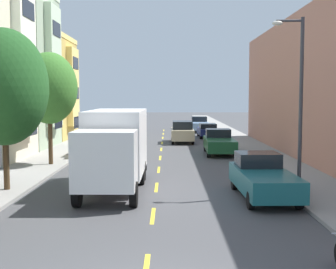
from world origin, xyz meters
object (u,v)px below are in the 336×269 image
Objects in this scene: street_tree_second at (5,87)px; delivery_box_truck at (116,146)px; street_lamp at (298,92)px; parked_sedan_navy at (208,130)px; parked_suv_silver at (134,119)px; parked_pickup_sky at (200,125)px; parked_sedan_white at (111,137)px; parked_sedan_black at (128,125)px; parked_pickup_teal at (263,177)px; parked_pickup_forest at (220,142)px; moving_champagne_sedan at (183,132)px; parked_wagon_red at (199,122)px; parked_suv_orange at (97,142)px; street_tree_third at (50,88)px.

street_tree_second is 0.90× the size of delivery_box_truck.
parked_sedan_navy is at bearing 93.17° from street_lamp.
parked_suv_silver reaches higher than parked_pickup_sky.
street_lamp is 22.06m from parked_sedan_white.
parked_pickup_teal is (8.67, -35.07, 0.08)m from parked_sedan_black.
street_tree_second is 1.51× the size of parked_sedan_white.
street_lamp is (12.36, -0.19, -0.20)m from street_tree_second.
parked_sedan_black is 0.85× the size of parked_pickup_forest.
street_tree_second is 1.43× the size of moving_champagne_sedan.
parked_wagon_red is 1.04× the size of parked_sedan_white.
delivery_box_truck is 26.55m from parked_sedan_navy.
parked_suv_orange is 11.23m from moving_champagne_sedan.
street_tree_second reaches higher than parked_sedan_white.
parked_sedan_black is 36.12m from parked_pickup_teal.
street_tree_third is (0.00, 7.42, 0.08)m from street_tree_second.
parked_wagon_red is 0.89× the size of parked_pickup_teal.
parked_suv_orange is (-0.12, -6.92, 0.24)m from parked_sedan_white.
parked_pickup_forest is at bearing -74.26° from parked_suv_silver.
parked_sedan_navy is 0.85× the size of parked_pickup_teal.
parked_sedan_black is 1.00× the size of parked_sedan_navy.
parked_pickup_teal is (6.20, -1.53, -1.14)m from delivery_box_truck.
parked_suv_silver reaches higher than parked_sedan_navy.
parked_sedan_white is (2.08, 19.00, -3.77)m from street_tree_second.
delivery_box_truck is 21.14m from moving_champagne_sedan.
delivery_box_truck is 34.15m from parked_pickup_sky.
street_tree_second is 1.29× the size of parked_pickup_sky.
parked_wagon_red reaches higher than parked_sedan_white.
parked_suv_orange reaches higher than parked_pickup_teal.
street_tree_second reaches higher than parked_pickup_forest.
parked_pickup_forest is 14.29m from parked_pickup_teal.
parked_sedan_white is 0.95× the size of moving_champagne_sedan.
moving_champagne_sedan is at bearing 100.89° from street_lamp.
street_tree_third reaches higher than parked_wagon_red.
parked_sedan_navy is at bearing -62.88° from parked_suv_silver.
street_tree_third reaches higher than parked_pickup_sky.
street_tree_second is 1.28× the size of parked_pickup_forest.
moving_champagne_sedan is (6.25, 9.33, 0.00)m from parked_suv_orange.
parked_pickup_forest is 1.01× the size of parked_pickup_sky.
parked_sedan_black is 0.86× the size of parked_pickup_sky.
parked_sedan_white is 6.59m from moving_champagne_sedan.
moving_champagne_sedan is (3.60, 20.81, -0.98)m from delivery_box_truck.
street_tree_second is 1.28× the size of parked_pickup_teal.
parked_suv_silver reaches higher than parked_pickup_forest.
parked_suv_orange reaches higher than parked_pickup_sky.
parked_pickup_forest is (-1.75, 13.54, -3.49)m from street_lamp.
moving_champagne_sedan reaches higher than parked_pickup_forest.
parked_sedan_black is at bearing 94.21° from delivery_box_truck.
parked_sedan_black is 8.51m from parked_pickup_sky.
delivery_box_truck is 1.43× the size of parked_pickup_teal.
parked_suv_orange is at bearing -90.29° from parked_suv_silver.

